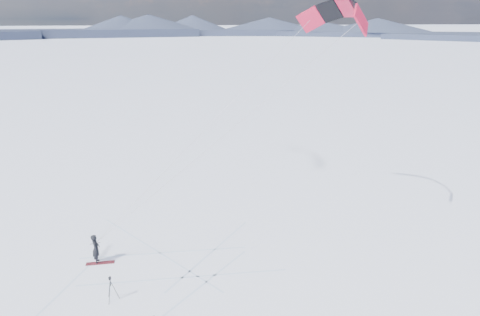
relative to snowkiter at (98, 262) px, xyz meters
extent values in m
plane|color=white|center=(0.58, -3.31, 0.00)|extent=(1800.00, 1800.00, 0.00)
cube|color=black|center=(175.60, 264.58, 2.48)|extent=(150.19, 119.71, 4.97)
cone|color=black|center=(175.60, 264.58, 4.97)|extent=(88.58, 88.58, 8.00)
cube|color=black|center=(79.13, 306.90, 2.48)|extent=(156.46, 80.45, 4.97)
cone|color=black|center=(79.13, 306.90, 4.97)|extent=(77.75, 77.75, 8.00)
cube|color=black|center=(-25.85, 315.60, 2.48)|extent=(153.20, 57.23, 4.97)
cone|color=black|center=(-25.85, 315.60, 4.97)|extent=(69.07, 69.07, 8.00)
cube|color=#ABBED9|center=(-1.02, -2.71, 0.00)|extent=(6.45, 7.79, 0.01)
cube|color=#ABBED9|center=(0.68, -0.41, 0.00)|extent=(11.66, 3.07, 0.01)
cube|color=#ABBED9|center=(4.08, -3.81, 0.00)|extent=(6.52, 4.83, 0.01)
imported|color=black|center=(0.00, 0.00, 0.00)|extent=(0.49, 0.69, 1.78)
cube|color=maroon|center=(0.16, -0.16, 0.02)|extent=(1.60, 0.39, 0.04)
cylinder|color=black|center=(1.27, -3.60, 0.57)|extent=(0.37, 0.06, 1.15)
cylinder|color=black|center=(1.00, -3.48, 0.57)|extent=(0.24, 0.32, 1.15)
cylinder|color=black|center=(1.03, -3.77, 0.57)|extent=(0.18, 0.35, 1.15)
cylinder|color=black|center=(1.10, -3.62, 0.98)|extent=(0.03, 0.03, 0.33)
cube|color=black|center=(1.10, -3.62, 1.20)|extent=(0.07, 0.07, 0.05)
cube|color=black|center=(1.10, -3.62, 1.29)|extent=(0.13, 0.10, 0.10)
cylinder|color=black|center=(1.10, -3.53, 1.29)|extent=(0.07, 0.10, 0.07)
cube|color=red|center=(14.87, -0.65, 13.25)|extent=(1.55, 1.28, 1.73)
cube|color=black|center=(15.32, 0.63, 13.76)|extent=(1.15, 1.52, 1.44)
cube|color=red|center=(15.33, 2.12, 13.94)|extent=(1.11, 1.55, 1.10)
cube|color=black|center=(14.92, 3.54, 13.76)|extent=(1.50, 1.42, 1.44)
cube|color=red|center=(14.14, 4.65, 13.25)|extent=(1.81, 1.08, 1.73)
cylinder|color=gray|center=(7.44, -0.32, 7.25)|extent=(14.88, 0.67, 12.03)
cylinder|color=gray|center=(7.07, 2.33, 7.25)|extent=(14.16, 4.68, 12.03)
cylinder|color=black|center=(0.00, 0.00, 1.24)|extent=(0.55, 0.10, 0.03)
camera|label=1|loc=(3.79, -21.20, 13.31)|focal=30.00mm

